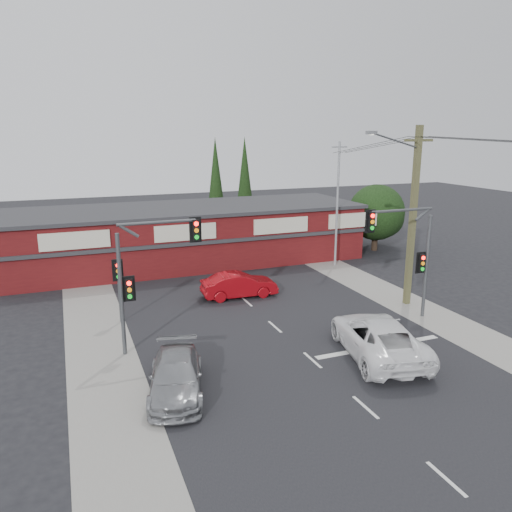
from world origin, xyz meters
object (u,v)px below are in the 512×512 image
object	(u,v)px
silver_suv	(176,376)
utility_pole	(411,211)
white_suv	(378,337)
red_sedan	(239,285)
shop_building	(187,234)

from	to	relation	value
silver_suv	utility_pole	world-z (taller)	utility_pole
silver_suv	utility_pole	size ratio (longest dim) A/B	0.48
white_suv	silver_suv	world-z (taller)	white_suv
utility_pole	white_suv	bearing A→B (deg)	-136.45
silver_suv	red_sedan	world-z (taller)	red_sedan
red_sedan	shop_building	distance (m)	9.47
utility_pole	silver_suv	bearing A→B (deg)	-160.24
shop_building	utility_pole	xyz separation A→B (m)	(9.36, -14.00, 3.26)
white_suv	red_sedan	size ratio (longest dim) A/B	1.39
red_sedan	shop_building	world-z (taller)	shop_building
white_suv	red_sedan	world-z (taller)	white_suv
shop_building	utility_pole	world-z (taller)	utility_pole
red_sedan	utility_pole	xyz separation A→B (m)	(8.45, -4.68, 4.65)
silver_suv	shop_building	distance (m)	19.92
white_suv	silver_suv	size ratio (longest dim) A/B	1.30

